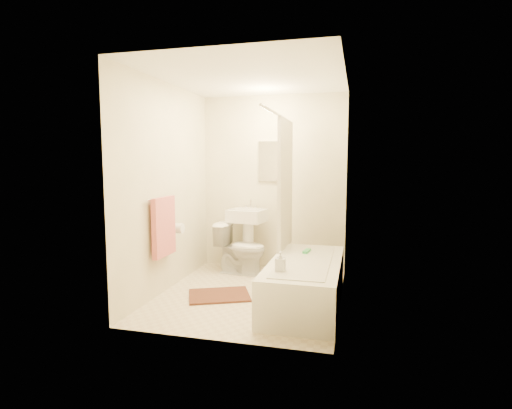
% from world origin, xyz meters
% --- Properties ---
extents(floor, '(2.40, 2.40, 0.00)m').
position_xyz_m(floor, '(0.00, 0.00, 0.00)').
color(floor, beige).
rests_on(floor, ground).
extents(ceiling, '(2.40, 2.40, 0.00)m').
position_xyz_m(ceiling, '(0.00, 0.00, 2.40)').
color(ceiling, white).
rests_on(ceiling, ground).
extents(wall_back, '(2.00, 0.02, 2.40)m').
position_xyz_m(wall_back, '(0.00, 1.20, 1.20)').
color(wall_back, beige).
rests_on(wall_back, ground).
extents(wall_left, '(0.02, 2.40, 2.40)m').
position_xyz_m(wall_left, '(-1.00, 0.00, 1.20)').
color(wall_left, beige).
rests_on(wall_left, ground).
extents(wall_right, '(0.02, 2.40, 2.40)m').
position_xyz_m(wall_right, '(1.00, 0.00, 1.20)').
color(wall_right, beige).
rests_on(wall_right, ground).
extents(mirror, '(0.40, 0.03, 0.55)m').
position_xyz_m(mirror, '(0.00, 1.18, 1.50)').
color(mirror, white).
rests_on(mirror, wall_back).
extents(curtain_rod, '(0.03, 1.70, 0.03)m').
position_xyz_m(curtain_rod, '(0.30, 0.10, 2.00)').
color(curtain_rod, silver).
rests_on(curtain_rod, wall_back).
extents(shower_curtain, '(0.04, 0.80, 1.55)m').
position_xyz_m(shower_curtain, '(0.30, 0.50, 1.22)').
color(shower_curtain, silver).
rests_on(shower_curtain, curtain_rod).
extents(towel_bar, '(0.02, 0.60, 0.02)m').
position_xyz_m(towel_bar, '(-0.96, -0.25, 1.10)').
color(towel_bar, silver).
rests_on(towel_bar, wall_left).
extents(towel, '(0.06, 0.45, 0.66)m').
position_xyz_m(towel, '(-0.93, -0.25, 0.78)').
color(towel, '#CC7266').
rests_on(towel, towel_bar).
extents(toilet_paper, '(0.11, 0.12, 0.12)m').
position_xyz_m(toilet_paper, '(-0.93, 0.12, 0.70)').
color(toilet_paper, white).
rests_on(toilet_paper, wall_left).
extents(toilet, '(0.71, 0.44, 0.67)m').
position_xyz_m(toilet, '(-0.35, 0.80, 0.33)').
color(toilet, white).
rests_on(toilet, floor).
extents(sink, '(0.53, 0.45, 0.93)m').
position_xyz_m(sink, '(-0.30, 0.95, 0.46)').
color(sink, white).
rests_on(sink, floor).
extents(bathtub, '(0.72, 1.65, 0.46)m').
position_xyz_m(bathtub, '(0.64, -0.15, 0.23)').
color(bathtub, white).
rests_on(bathtub, floor).
extents(bath_mat, '(0.81, 0.72, 0.02)m').
position_xyz_m(bath_mat, '(-0.32, -0.15, 0.01)').
color(bath_mat, '#4B2520').
rests_on(bath_mat, floor).
extents(soap_bottle, '(0.09, 0.09, 0.19)m').
position_xyz_m(soap_bottle, '(0.46, -0.62, 0.56)').
color(soap_bottle, white).
rests_on(soap_bottle, bathtub).
extents(scrub_brush, '(0.08, 0.18, 0.04)m').
position_xyz_m(scrub_brush, '(0.60, 0.21, 0.48)').
color(scrub_brush, '#41BB60').
rests_on(scrub_brush, bathtub).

